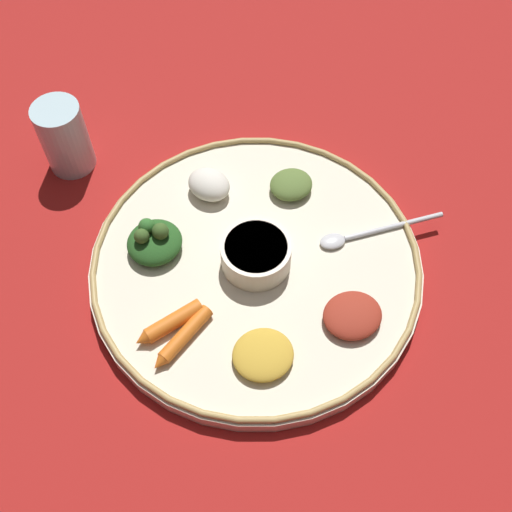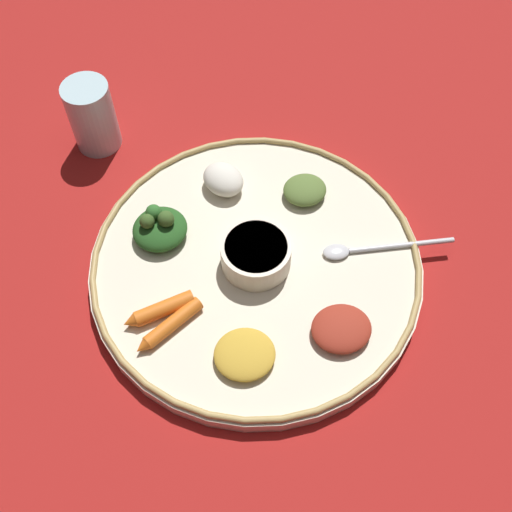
{
  "view_description": "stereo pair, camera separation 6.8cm",
  "coord_description": "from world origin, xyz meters",
  "px_view_note": "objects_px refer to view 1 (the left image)",
  "views": [
    {
      "loc": [
        -0.2,
        0.37,
        0.7
      ],
      "look_at": [
        0.0,
        0.0,
        0.04
      ],
      "focal_mm": 44.02,
      "sensor_mm": 36.0,
      "label": 1
    },
    {
      "loc": [
        -0.25,
        0.33,
        0.7
      ],
      "look_at": [
        0.0,
        0.0,
        0.04
      ],
      "focal_mm": 44.02,
      "sensor_mm": 36.0,
      "label": 2
    }
  ],
  "objects_px": {
    "greens_pile": "(154,241)",
    "carrot_outer": "(182,338)",
    "spoon": "(362,234)",
    "drinking_glass": "(66,141)",
    "carrot_near_spoon": "(170,324)",
    "center_bowl": "(256,254)"
  },
  "relations": [
    {
      "from": "spoon",
      "to": "drinking_glass",
      "type": "bearing_deg",
      "value": 8.56
    },
    {
      "from": "center_bowl",
      "to": "carrot_near_spoon",
      "type": "height_order",
      "value": "center_bowl"
    },
    {
      "from": "center_bowl",
      "to": "greens_pile",
      "type": "height_order",
      "value": "greens_pile"
    },
    {
      "from": "carrot_outer",
      "to": "carrot_near_spoon",
      "type": "bearing_deg",
      "value": -19.73
    },
    {
      "from": "center_bowl",
      "to": "drinking_glass",
      "type": "relative_size",
      "value": 0.83
    },
    {
      "from": "center_bowl",
      "to": "greens_pile",
      "type": "xyz_separation_m",
      "value": [
        0.13,
        0.04,
        -0.0
      ]
    },
    {
      "from": "carrot_near_spoon",
      "to": "drinking_glass",
      "type": "height_order",
      "value": "drinking_glass"
    },
    {
      "from": "greens_pile",
      "to": "drinking_glass",
      "type": "bearing_deg",
      "value": -21.89
    },
    {
      "from": "spoon",
      "to": "drinking_glass",
      "type": "height_order",
      "value": "drinking_glass"
    },
    {
      "from": "center_bowl",
      "to": "carrot_outer",
      "type": "distance_m",
      "value": 0.14
    },
    {
      "from": "spoon",
      "to": "carrot_near_spoon",
      "type": "bearing_deg",
      "value": 56.75
    },
    {
      "from": "drinking_glass",
      "to": "carrot_outer",
      "type": "bearing_deg",
      "value": 149.57
    },
    {
      "from": "center_bowl",
      "to": "drinking_glass",
      "type": "bearing_deg",
      "value": -6.64
    },
    {
      "from": "center_bowl",
      "to": "spoon",
      "type": "xyz_separation_m",
      "value": [
        -0.1,
        -0.1,
        -0.02
      ]
    },
    {
      "from": "carrot_near_spoon",
      "to": "spoon",
      "type": "bearing_deg",
      "value": -123.25
    },
    {
      "from": "greens_pile",
      "to": "carrot_outer",
      "type": "distance_m",
      "value": 0.14
    },
    {
      "from": "carrot_outer",
      "to": "drinking_glass",
      "type": "relative_size",
      "value": 0.9
    },
    {
      "from": "spoon",
      "to": "carrot_near_spoon",
      "type": "xyz_separation_m",
      "value": [
        0.15,
        0.23,
        0.01
      ]
    },
    {
      "from": "carrot_outer",
      "to": "drinking_glass",
      "type": "height_order",
      "value": "drinking_glass"
    },
    {
      "from": "greens_pile",
      "to": "drinking_glass",
      "type": "xyz_separation_m",
      "value": [
        0.2,
        -0.08,
        0.01
      ]
    },
    {
      "from": "greens_pile",
      "to": "carrot_outer",
      "type": "height_order",
      "value": "greens_pile"
    },
    {
      "from": "center_bowl",
      "to": "carrot_near_spoon",
      "type": "distance_m",
      "value": 0.14
    }
  ]
}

